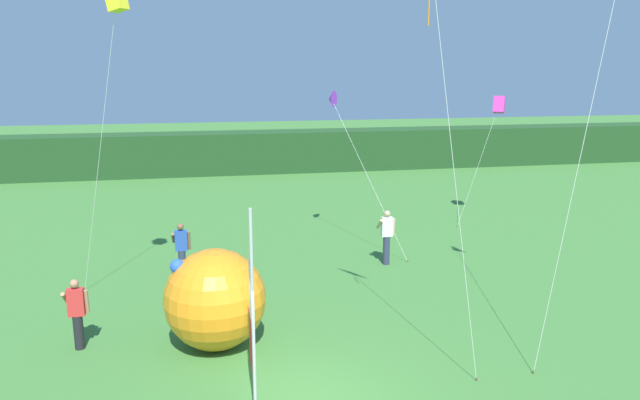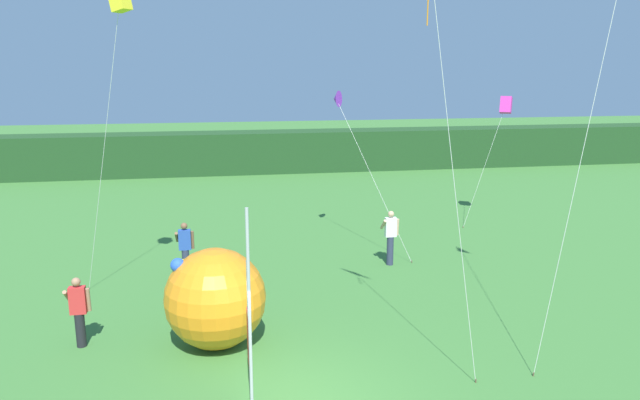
{
  "view_description": "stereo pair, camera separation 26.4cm",
  "coord_description": "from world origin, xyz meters",
  "px_view_note": "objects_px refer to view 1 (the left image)",
  "views": [
    {
      "loc": [
        -1.57,
        -10.01,
        6.3
      ],
      "look_at": [
        0.91,
        2.52,
        3.42
      ],
      "focal_mm": 33.39,
      "sensor_mm": 36.0,
      "label": 1
    },
    {
      "loc": [
        -1.31,
        -10.06,
        6.3
      ],
      "look_at": [
        0.91,
        2.52,
        3.42
      ],
      "focal_mm": 33.39,
      "sensor_mm": 36.0,
      "label": 2
    }
  ],
  "objects_px": {
    "banner_flag": "(252,316)",
    "kite_yellow_box_2": "(116,2)",
    "kite_purple_delta_0": "(332,100)",
    "person_near_banner": "(182,250)",
    "person_mid_field": "(387,236)",
    "inflatable_balloon": "(215,299)",
    "kite_magenta_box_3": "(499,105)",
    "person_far_left": "(77,312)"
  },
  "relations": [
    {
      "from": "banner_flag",
      "to": "person_near_banner",
      "type": "distance_m",
      "value": 7.67
    },
    {
      "from": "person_near_banner",
      "to": "person_far_left",
      "type": "distance_m",
      "value": 4.7
    },
    {
      "from": "inflatable_balloon",
      "to": "kite_magenta_box_3",
      "type": "xyz_separation_m",
      "value": [
        11.49,
        9.16,
        3.64
      ]
    },
    {
      "from": "kite_yellow_box_2",
      "to": "inflatable_balloon",
      "type": "bearing_deg",
      "value": -55.42
    },
    {
      "from": "kite_purple_delta_0",
      "to": "banner_flag",
      "type": "bearing_deg",
      "value": -109.67
    },
    {
      "from": "banner_flag",
      "to": "person_mid_field",
      "type": "relative_size",
      "value": 2.21
    },
    {
      "from": "person_far_left",
      "to": "person_mid_field",
      "type": "bearing_deg",
      "value": 26.68
    },
    {
      "from": "person_far_left",
      "to": "inflatable_balloon",
      "type": "bearing_deg",
      "value": -9.06
    },
    {
      "from": "banner_flag",
      "to": "inflatable_balloon",
      "type": "bearing_deg",
      "value": 102.35
    },
    {
      "from": "banner_flag",
      "to": "kite_purple_delta_0",
      "type": "relative_size",
      "value": 0.73
    },
    {
      "from": "person_mid_field",
      "to": "person_near_banner",
      "type": "bearing_deg",
      "value": -178.36
    },
    {
      "from": "banner_flag",
      "to": "kite_magenta_box_3",
      "type": "height_order",
      "value": "kite_magenta_box_3"
    },
    {
      "from": "person_near_banner",
      "to": "kite_purple_delta_0",
      "type": "distance_m",
      "value": 7.42
    },
    {
      "from": "kite_magenta_box_3",
      "to": "kite_yellow_box_2",
      "type": "bearing_deg",
      "value": -155.43
    },
    {
      "from": "inflatable_balloon",
      "to": "kite_yellow_box_2",
      "type": "bearing_deg",
      "value": 124.58
    },
    {
      "from": "inflatable_balloon",
      "to": "kite_yellow_box_2",
      "type": "height_order",
      "value": "kite_yellow_box_2"
    },
    {
      "from": "person_mid_field",
      "to": "person_far_left",
      "type": "xyz_separation_m",
      "value": [
        -8.65,
        -4.35,
        -0.07
      ]
    },
    {
      "from": "kite_purple_delta_0",
      "to": "kite_magenta_box_3",
      "type": "xyz_separation_m",
      "value": [
        7.1,
        1.42,
        -0.35
      ]
    },
    {
      "from": "banner_flag",
      "to": "kite_yellow_box_2",
      "type": "bearing_deg",
      "value": 114.73
    },
    {
      "from": "inflatable_balloon",
      "to": "kite_yellow_box_2",
      "type": "xyz_separation_m",
      "value": [
        -2.05,
        2.97,
        6.67
      ]
    },
    {
      "from": "inflatable_balloon",
      "to": "person_near_banner",
      "type": "bearing_deg",
      "value": 100.72
    },
    {
      "from": "person_near_banner",
      "to": "kite_purple_delta_0",
      "type": "height_order",
      "value": "kite_purple_delta_0"
    },
    {
      "from": "banner_flag",
      "to": "kite_purple_delta_0",
      "type": "height_order",
      "value": "kite_purple_delta_0"
    },
    {
      "from": "banner_flag",
      "to": "person_mid_field",
      "type": "distance_m",
      "value": 9.16
    },
    {
      "from": "inflatable_balloon",
      "to": "kite_purple_delta_0",
      "type": "height_order",
      "value": "kite_purple_delta_0"
    },
    {
      "from": "kite_purple_delta_0",
      "to": "kite_yellow_box_2",
      "type": "xyz_separation_m",
      "value": [
        -6.43,
        -4.77,
        2.68
      ]
    },
    {
      "from": "person_far_left",
      "to": "kite_yellow_box_2",
      "type": "bearing_deg",
      "value": 67.58
    },
    {
      "from": "person_near_banner",
      "to": "kite_magenta_box_3",
      "type": "relative_size",
      "value": 0.34
    },
    {
      "from": "inflatable_balloon",
      "to": "kite_purple_delta_0",
      "type": "bearing_deg",
      "value": 60.46
    },
    {
      "from": "kite_magenta_box_3",
      "to": "person_near_banner",
      "type": "bearing_deg",
      "value": -159.98
    },
    {
      "from": "person_near_banner",
      "to": "kite_yellow_box_2",
      "type": "xyz_separation_m",
      "value": [
        -1.17,
        -1.68,
        6.89
      ]
    },
    {
      "from": "person_mid_field",
      "to": "kite_magenta_box_3",
      "type": "relative_size",
      "value": 0.35
    },
    {
      "from": "kite_magenta_box_3",
      "to": "kite_purple_delta_0",
      "type": "bearing_deg",
      "value": -168.72
    },
    {
      "from": "banner_flag",
      "to": "person_mid_field",
      "type": "bearing_deg",
      "value": 57.01
    },
    {
      "from": "kite_purple_delta_0",
      "to": "kite_magenta_box_3",
      "type": "bearing_deg",
      "value": 11.28
    },
    {
      "from": "banner_flag",
      "to": "kite_purple_delta_0",
      "type": "distance_m",
      "value": 11.66
    },
    {
      "from": "banner_flag",
      "to": "kite_yellow_box_2",
      "type": "height_order",
      "value": "kite_yellow_box_2"
    },
    {
      "from": "banner_flag",
      "to": "kite_yellow_box_2",
      "type": "distance_m",
      "value": 8.69
    },
    {
      "from": "person_near_banner",
      "to": "kite_yellow_box_2",
      "type": "relative_size",
      "value": 0.21
    },
    {
      "from": "kite_purple_delta_0",
      "to": "kite_yellow_box_2",
      "type": "height_order",
      "value": "kite_yellow_box_2"
    },
    {
      "from": "kite_purple_delta_0",
      "to": "inflatable_balloon",
      "type": "bearing_deg",
      "value": -119.54
    },
    {
      "from": "person_mid_field",
      "to": "kite_yellow_box_2",
      "type": "xyz_separation_m",
      "value": [
        -7.62,
        -1.87,
        6.87
      ]
    }
  ]
}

